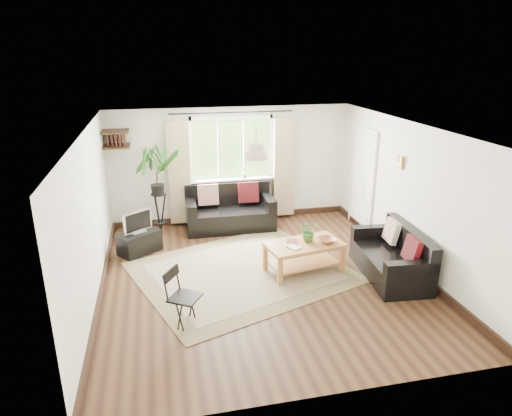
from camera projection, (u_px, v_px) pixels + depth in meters
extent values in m
plane|color=black|center=(261.00, 277.00, 7.38)|extent=(5.50, 5.50, 0.00)
plane|color=white|center=(262.00, 129.00, 6.59)|extent=(5.50, 5.50, 0.00)
cube|color=silver|center=(232.00, 165.00, 9.52)|extent=(5.00, 0.02, 2.40)
cube|color=silver|center=(326.00, 297.00, 4.45)|extent=(5.00, 0.02, 2.40)
cube|color=silver|center=(90.00, 220.00, 6.47)|extent=(0.02, 5.50, 2.40)
cube|color=silver|center=(410.00, 196.00, 7.49)|extent=(0.02, 5.50, 2.40)
cube|color=#BDB092|center=(242.00, 272.00, 7.54)|extent=(3.96, 3.68, 0.02)
cube|color=silver|center=(362.00, 181.00, 9.12)|extent=(0.06, 0.96, 2.06)
imported|color=#2F6026|center=(309.00, 231.00, 7.45)|extent=(0.37, 0.33, 0.35)
imported|color=#985534|center=(327.00, 240.00, 7.44)|extent=(0.34, 0.34, 0.07)
imported|color=silver|center=(290.00, 248.00, 7.21)|extent=(0.25, 0.27, 0.02)
imported|color=brown|center=(287.00, 242.00, 7.44)|extent=(0.21, 0.25, 0.02)
cube|color=black|center=(140.00, 242.00, 8.22)|extent=(0.83, 0.76, 0.39)
imported|color=#2D6023|center=(245.00, 172.00, 9.50)|extent=(0.14, 0.10, 0.27)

